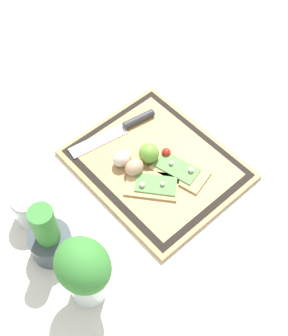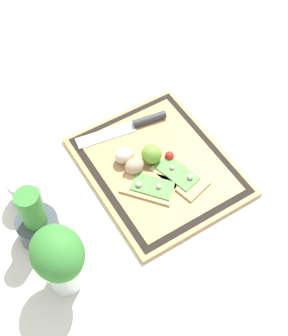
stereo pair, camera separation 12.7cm
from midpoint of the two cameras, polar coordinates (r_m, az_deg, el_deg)
ground_plane at (r=1.31m, az=4.51°, el=-0.15°), size 6.00×6.00×0.00m
cutting_board at (r=1.31m, az=4.53°, el=0.05°), size 0.45×0.38×0.02m
pizza_slice_near at (r=1.28m, az=7.20°, el=-1.07°), size 0.17×0.12×0.02m
pizza_slice_far at (r=1.25m, az=3.57°, el=-2.41°), size 0.16×0.16×0.02m
knife at (r=1.37m, az=1.71°, el=5.23°), size 0.08×0.28×0.02m
egg_brown at (r=1.26m, az=1.68°, el=0.07°), size 0.04×0.06×0.04m
egg_pink at (r=1.28m, az=0.41°, el=1.36°), size 0.04×0.06×0.04m
lime at (r=1.28m, az=3.75°, el=1.51°), size 0.06×0.06×0.06m
cherry_tomato_red at (r=1.30m, az=5.85°, el=1.35°), size 0.03×0.03×0.03m
herb_pot at (r=1.16m, az=-9.95°, el=-6.74°), size 0.10×0.10×0.19m
sauce_jar at (r=1.24m, az=-11.35°, el=-2.88°), size 0.09×0.09×0.09m
herb_glass at (r=1.05m, az=-6.85°, el=-11.23°), size 0.13×0.12×0.21m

